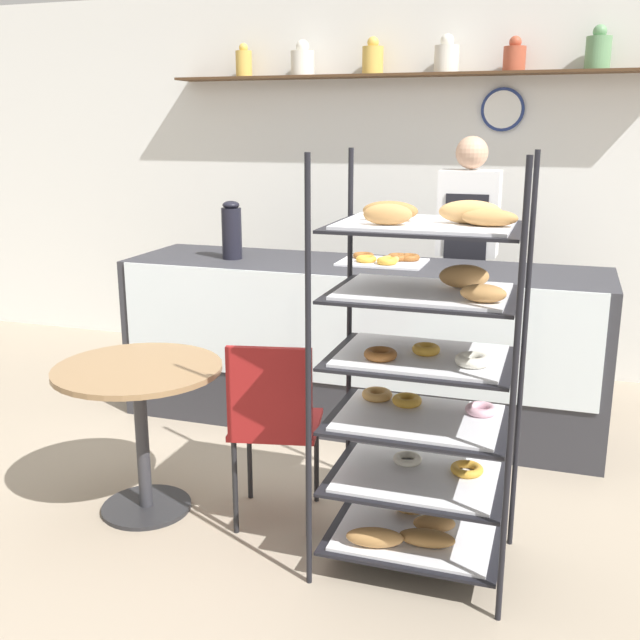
{
  "coord_description": "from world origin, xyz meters",
  "views": [
    {
      "loc": [
        1.12,
        -2.98,
        1.76
      ],
      "look_at": [
        0.0,
        0.41,
        0.82
      ],
      "focal_mm": 42.0,
      "sensor_mm": 36.0,
      "label": 1
    }
  ],
  "objects_px": {
    "coffee_carafe": "(232,231)",
    "cafe_chair": "(273,416)",
    "pastry_rack": "(422,384)",
    "cafe_table": "(140,402)",
    "donut_tray_counter": "(385,260)",
    "person_worker": "(467,258)"
  },
  "relations": [
    {
      "from": "cafe_table",
      "to": "cafe_chair",
      "type": "relative_size",
      "value": 0.87
    },
    {
      "from": "pastry_rack",
      "to": "coffee_carafe",
      "type": "xyz_separation_m",
      "value": [
        -1.43,
        1.37,
        0.36
      ]
    },
    {
      "from": "pastry_rack",
      "to": "donut_tray_counter",
      "type": "bearing_deg",
      "value": 108.8
    },
    {
      "from": "donut_tray_counter",
      "to": "person_worker",
      "type": "bearing_deg",
      "value": 51.82
    },
    {
      "from": "person_worker",
      "to": "cafe_table",
      "type": "height_order",
      "value": "person_worker"
    },
    {
      "from": "cafe_chair",
      "to": "coffee_carafe",
      "type": "distance_m",
      "value": 1.61
    },
    {
      "from": "cafe_table",
      "to": "cafe_chair",
      "type": "xyz_separation_m",
      "value": [
        0.63,
        0.05,
        -0.01
      ]
    },
    {
      "from": "person_worker",
      "to": "cafe_chair",
      "type": "relative_size",
      "value": 1.95
    },
    {
      "from": "cafe_chair",
      "to": "donut_tray_counter",
      "type": "relative_size",
      "value": 1.75
    },
    {
      "from": "cafe_table",
      "to": "coffee_carafe",
      "type": "height_order",
      "value": "coffee_carafe"
    },
    {
      "from": "person_worker",
      "to": "cafe_table",
      "type": "xyz_separation_m",
      "value": [
        -1.19,
        -1.99,
        -0.39
      ]
    },
    {
      "from": "pastry_rack",
      "to": "donut_tray_counter",
      "type": "height_order",
      "value": "pastry_rack"
    },
    {
      "from": "pastry_rack",
      "to": "person_worker",
      "type": "xyz_separation_m",
      "value": [
        -0.11,
        2.04,
        0.15
      ]
    },
    {
      "from": "cafe_chair",
      "to": "donut_tray_counter",
      "type": "xyz_separation_m",
      "value": [
        0.15,
        1.42,
        0.46
      ]
    },
    {
      "from": "cafe_table",
      "to": "donut_tray_counter",
      "type": "height_order",
      "value": "donut_tray_counter"
    },
    {
      "from": "coffee_carafe",
      "to": "pastry_rack",
      "type": "bearing_deg",
      "value": -43.77
    },
    {
      "from": "cafe_chair",
      "to": "donut_tray_counter",
      "type": "distance_m",
      "value": 1.5
    },
    {
      "from": "coffee_carafe",
      "to": "donut_tray_counter",
      "type": "distance_m",
      "value": 0.94
    },
    {
      "from": "pastry_rack",
      "to": "coffee_carafe",
      "type": "relative_size",
      "value": 4.77
    },
    {
      "from": "coffee_carafe",
      "to": "cafe_chair",
      "type": "bearing_deg",
      "value": -58.95
    },
    {
      "from": "cafe_chair",
      "to": "pastry_rack",
      "type": "bearing_deg",
      "value": 159.55
    },
    {
      "from": "pastry_rack",
      "to": "coffee_carafe",
      "type": "height_order",
      "value": "pastry_rack"
    }
  ]
}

